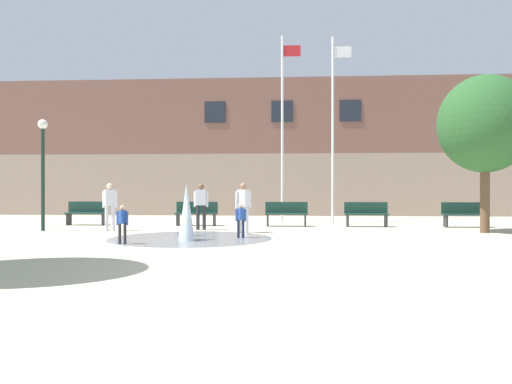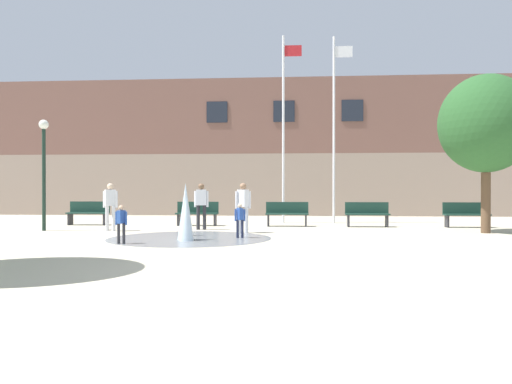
# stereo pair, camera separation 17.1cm
# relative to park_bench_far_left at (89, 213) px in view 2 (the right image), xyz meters

# --- Properties ---
(ground_plane) EXTENTS (100.00, 100.00, 0.00)m
(ground_plane) POSITION_rel_park_bench_far_left_xyz_m (7.46, -10.01, -0.48)
(ground_plane) COLOR #BCB299
(library_building) EXTENTS (36.00, 6.05, 7.20)m
(library_building) POSITION_rel_park_bench_far_left_xyz_m (7.46, 10.03, 3.12)
(library_building) COLOR gray
(library_building) RESTS_ON ground
(splash_fountain) EXTENTS (4.63, 4.63, 1.57)m
(splash_fountain) POSITION_rel_park_bench_far_left_xyz_m (4.99, -5.12, 0.05)
(splash_fountain) COLOR gray
(splash_fountain) RESTS_ON ground
(park_bench_far_left) EXTENTS (1.60, 0.44, 0.91)m
(park_bench_far_left) POSITION_rel_park_bench_far_left_xyz_m (0.00, 0.00, 0.00)
(park_bench_far_left) COLOR #28282D
(park_bench_far_left) RESTS_ON ground
(park_bench_left_of_flagpoles) EXTENTS (1.60, 0.44, 0.91)m
(park_bench_left_of_flagpoles) POSITION_rel_park_bench_far_left_xyz_m (4.29, -0.03, 0.00)
(park_bench_left_of_flagpoles) COLOR #28282D
(park_bench_left_of_flagpoles) RESTS_ON ground
(park_bench_under_left_flagpole) EXTENTS (1.60, 0.44, 0.91)m
(park_bench_under_left_flagpole) POSITION_rel_park_bench_far_left_xyz_m (7.72, -0.11, 0.00)
(park_bench_under_left_flagpole) COLOR #28282D
(park_bench_under_left_flagpole) RESTS_ON ground
(park_bench_center) EXTENTS (1.60, 0.44, 0.91)m
(park_bench_center) POSITION_rel_park_bench_far_left_xyz_m (10.68, -0.16, 0.00)
(park_bench_center) COLOR #28282D
(park_bench_center) RESTS_ON ground
(park_bench_under_right_flagpole) EXTENTS (1.60, 0.44, 0.91)m
(park_bench_under_right_flagpole) POSITION_rel_park_bench_far_left_xyz_m (14.23, -0.17, 0.00)
(park_bench_under_right_flagpole) COLOR #28282D
(park_bench_under_right_flagpole) RESTS_ON ground
(adult_near_bench) EXTENTS (0.50, 0.36, 1.59)m
(adult_near_bench) POSITION_rel_park_bench_far_left_xyz_m (1.88, -2.68, 0.45)
(adult_near_bench) COLOR silver
(adult_near_bench) RESTS_ON ground
(child_running) EXTENTS (0.31, 0.24, 0.99)m
(child_running) POSITION_rel_park_bench_far_left_xyz_m (3.58, -6.44, 0.10)
(child_running) COLOR #28282D
(child_running) RESTS_ON ground
(teen_by_trashcan) EXTENTS (0.50, 0.37, 1.59)m
(teen_by_trashcan) POSITION_rel_park_bench_far_left_xyz_m (6.36, -3.06, 0.45)
(teen_by_trashcan) COLOR silver
(teen_by_trashcan) RESTS_ON ground
(adult_watching) EXTENTS (0.50, 0.24, 1.59)m
(adult_watching) POSITION_rel_park_bench_far_left_xyz_m (4.80, -1.90, 0.45)
(adult_watching) COLOR #28282D
(adult_watching) RESTS_ON ground
(child_in_fountain) EXTENTS (0.31, 0.24, 0.99)m
(child_in_fountain) POSITION_rel_park_bench_far_left_xyz_m (6.44, -4.71, 0.10)
(child_in_fountain) COLOR #1E233D
(child_in_fountain) RESTS_ON ground
(flagpole_left) EXTENTS (0.80, 0.10, 7.69)m
(flagpole_left) POSITION_rel_park_bench_far_left_xyz_m (7.57, 1.68, 3.61)
(flagpole_left) COLOR silver
(flagpole_left) RESTS_ON ground
(flagpole_right) EXTENTS (0.80, 0.10, 7.61)m
(flagpole_right) POSITION_rel_park_bench_far_left_xyz_m (9.63, 1.68, 3.57)
(flagpole_right) COLOR silver
(flagpole_right) RESTS_ON ground
(lamp_post_left_lane) EXTENTS (0.32, 0.32, 3.72)m
(lamp_post_left_lane) POSITION_rel_park_bench_far_left_xyz_m (-0.38, -2.73, 1.97)
(lamp_post_left_lane) COLOR #192D23
(lamp_post_left_lane) RESTS_ON ground
(street_tree_near_building) EXTENTS (2.93, 2.93, 5.03)m
(street_tree_near_building) POSITION_rel_park_bench_far_left_xyz_m (14.06, -2.51, 2.98)
(street_tree_near_building) COLOR brown
(street_tree_near_building) RESTS_ON ground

